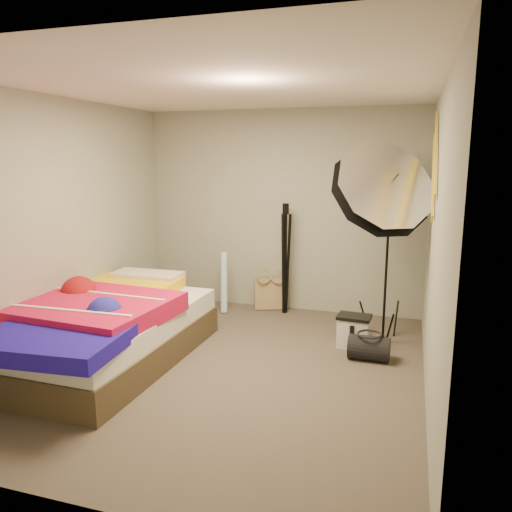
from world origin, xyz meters
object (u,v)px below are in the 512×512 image
at_px(duffel_bag, 369,348).
at_px(photo_umbrella, 380,192).
at_px(bed, 98,327).
at_px(camera_tripod, 285,251).
at_px(wrapping_roll, 224,282).
at_px(camera_case, 354,332).
at_px(tote_bag, 270,294).

bearing_deg(duffel_bag, photo_umbrella, 90.30).
bearing_deg(bed, camera_tripod, 55.45).
bearing_deg(wrapping_roll, bed, -108.69).
bearing_deg(wrapping_roll, camera_case, -23.64).
distance_m(duffel_bag, bed, 2.61).
distance_m(wrapping_roll, bed, 1.90).
relative_size(wrapping_roll, bed, 0.31).
bearing_deg(wrapping_roll, photo_umbrella, -16.67).
relative_size(wrapping_roll, duffel_bag, 1.93).
bearing_deg(camera_case, tote_bag, 142.80).
bearing_deg(tote_bag, photo_umbrella, -52.05).
bearing_deg(camera_tripod, camera_case, -43.55).
bearing_deg(duffel_bag, camera_tripod, 134.24).
distance_m(bed, camera_tripod, 2.43).
height_order(wrapping_roll, bed, wrapping_roll).
relative_size(tote_bag, camera_case, 1.27).
bearing_deg(wrapping_roll, tote_bag, 28.07).
xyz_separation_m(tote_bag, photo_umbrella, (1.36, -0.85, 1.38)).
xyz_separation_m(tote_bag, bed, (-1.13, -2.08, 0.13)).
relative_size(wrapping_roll, photo_umbrella, 0.34).
bearing_deg(bed, duffel_bag, 16.93).
relative_size(duffel_bag, bed, 0.16).
bearing_deg(tote_bag, duffel_bag, -64.37).
height_order(tote_bag, wrapping_roll, wrapping_roll).
distance_m(photo_umbrella, camera_tripod, 1.57).
height_order(duffel_bag, photo_umbrella, photo_umbrella).
bearing_deg(duffel_bag, bed, -162.21).
relative_size(duffel_bag, camera_tripod, 0.28).
xyz_separation_m(bed, camera_tripod, (1.35, 1.96, 0.46)).
relative_size(tote_bag, wrapping_roll, 0.53).
bearing_deg(duffel_bag, tote_bag, 136.68).
relative_size(photo_umbrella, camera_tripod, 1.60).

